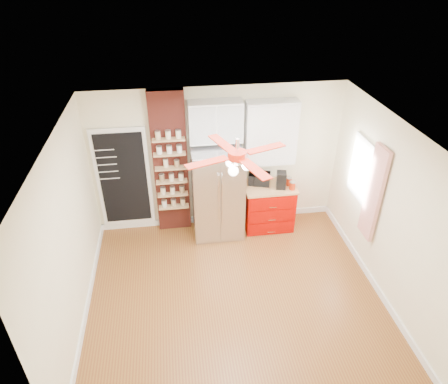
{
  "coord_description": "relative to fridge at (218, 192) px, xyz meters",
  "views": [
    {
      "loc": [
        -0.79,
        -4.4,
        4.68
      ],
      "look_at": [
        -0.04,
        0.9,
        1.33
      ],
      "focal_mm": 32.0,
      "sensor_mm": 36.0,
      "label": 1
    }
  ],
  "objects": [
    {
      "name": "wall_back",
      "position": [
        0.05,
        0.37,
        0.48
      ],
      "size": [
        4.5,
        0.02,
        2.7
      ],
      "primitive_type": "cube",
      "color": "#F9F3C8",
      "rests_on": "floor"
    },
    {
      "name": "canister_left",
      "position": [
        1.34,
        -0.13,
        0.1
      ],
      "size": [
        0.13,
        0.13,
        0.14
      ],
      "primitive_type": "cylinder",
      "rotation": [
        0.0,
        0.0,
        -0.24
      ],
      "color": "#A42509",
      "rests_on": "red_cabinet"
    },
    {
      "name": "pantry_jar_beans",
      "position": [
        -0.69,
        0.15,
        0.56
      ],
      "size": [
        0.11,
        0.11,
        0.12
      ],
      "primitive_type": "cylinder",
      "rotation": [
        0.0,
        0.0,
        -0.25
      ],
      "color": "#94734B",
      "rests_on": "brick_pillar"
    },
    {
      "name": "curtain",
      "position": [
        2.23,
        -1.28,
        0.57
      ],
      "size": [
        0.06,
        0.4,
        1.55
      ],
      "primitive_type": "cube",
      "color": "red",
      "rests_on": "wall_right"
    },
    {
      "name": "wall_left",
      "position": [
        -2.2,
        -1.63,
        0.48
      ],
      "size": [
        0.02,
        4.0,
        2.7
      ],
      "primitive_type": "cube",
      "color": "#F9F3C8",
      "rests_on": "floor"
    },
    {
      "name": "red_cabinet",
      "position": [
        0.97,
        0.05,
        -0.42
      ],
      "size": [
        0.94,
        0.64,
        0.9
      ],
      "color": "#A70500",
      "rests_on": "floor"
    },
    {
      "name": "ceiling_fan",
      "position": [
        0.05,
        -1.63,
        1.55
      ],
      "size": [
        1.4,
        1.4,
        0.44
      ],
      "color": "silver",
      "rests_on": "ceiling"
    },
    {
      "name": "canister_right",
      "position": [
        1.32,
        0.02,
        0.1
      ],
      "size": [
        0.1,
        0.1,
        0.15
      ],
      "primitive_type": "cylinder",
      "rotation": [
        0.0,
        0.0,
        0.09
      ],
      "color": "red",
      "rests_on": "red_cabinet"
    },
    {
      "name": "wall_front",
      "position": [
        0.05,
        -3.63,
        0.48
      ],
      "size": [
        4.5,
        0.02,
        2.7
      ],
      "primitive_type": "cube",
      "color": "#F9F3C8",
      "rests_on": "floor"
    },
    {
      "name": "coffee_maker",
      "position": [
        1.15,
        -0.04,
        0.18
      ],
      "size": [
        0.21,
        0.23,
        0.31
      ],
      "primitive_type": "cube",
      "rotation": [
        0.0,
        0.0,
        -0.22
      ],
      "color": "black",
      "rests_on": "red_cabinet"
    },
    {
      "name": "fridge",
      "position": [
        0.0,
        0.0,
        0.0
      ],
      "size": [
        0.9,
        0.7,
        1.75
      ],
      "primitive_type": "cube",
      "color": "silver",
      "rests_on": "floor"
    },
    {
      "name": "brick_pillar",
      "position": [
        -0.8,
        0.29,
        0.48
      ],
      "size": [
        0.6,
        0.16,
        2.7
      ],
      "primitive_type": "cube",
      "color": "maroon",
      "rests_on": "floor"
    },
    {
      "name": "toaster_oven",
      "position": [
        0.79,
        0.15,
        0.13
      ],
      "size": [
        0.44,
        0.36,
        0.21
      ],
      "primitive_type": "imported",
      "rotation": [
        0.0,
        0.0,
        -0.29
      ],
      "color": "black",
      "rests_on": "red_cabinet"
    },
    {
      "name": "window",
      "position": [
        2.28,
        -0.73,
        0.68
      ],
      "size": [
        0.04,
        0.75,
        1.05
      ],
      "primitive_type": "cube",
      "color": "white",
      "rests_on": "wall_right"
    },
    {
      "name": "upper_glass_cabinet",
      "position": [
        0.0,
        0.2,
        1.27
      ],
      "size": [
        0.9,
        0.35,
        0.7
      ],
      "primitive_type": "cube",
      "color": "white",
      "rests_on": "wall_back"
    },
    {
      "name": "ceiling",
      "position": [
        0.05,
        -1.63,
        1.83
      ],
      "size": [
        4.5,
        4.5,
        0.0
      ],
      "primitive_type": "plane",
      "color": "white",
      "rests_on": "wall_back"
    },
    {
      "name": "upper_shelf_unit",
      "position": [
        0.97,
        0.22,
        1.0
      ],
      "size": [
        0.9,
        0.3,
        1.15
      ],
      "primitive_type": "cube",
      "color": "white",
      "rests_on": "wall_back"
    },
    {
      "name": "chalkboard",
      "position": [
        -1.65,
        0.33,
        0.23
      ],
      "size": [
        0.95,
        0.05,
        1.95
      ],
      "color": "white",
      "rests_on": "wall_back"
    },
    {
      "name": "pantry_jar_oats",
      "position": [
        -0.88,
        0.18,
        0.57
      ],
      "size": [
        0.1,
        0.1,
        0.14
      ],
      "primitive_type": "cylinder",
      "rotation": [
        0.0,
        0.0,
        -0.16
      ],
      "color": "beige",
      "rests_on": "brick_pillar"
    },
    {
      "name": "floor",
      "position": [
        0.05,
        -1.63,
        -0.88
      ],
      "size": [
        4.5,
        4.5,
        0.0
      ],
      "primitive_type": "plane",
      "color": "brown",
      "rests_on": "ground"
    },
    {
      "name": "wall_right",
      "position": [
        2.3,
        -1.63,
        0.48
      ],
      "size": [
        0.02,
        4.0,
        2.7
      ],
      "primitive_type": "cube",
      "color": "#F9F3C8",
      "rests_on": "floor"
    }
  ]
}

